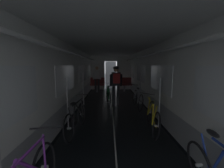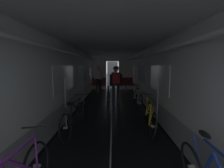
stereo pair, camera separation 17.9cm
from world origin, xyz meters
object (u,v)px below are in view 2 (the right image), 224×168
(bicycle_yellow, at_px, (150,117))
(bicycle_green_in_aisle, at_px, (108,96))
(bench_seat_far_right, at_px, (126,83))
(bicycle_silver, at_px, (137,99))
(bench_seat_far_left, at_px, (99,83))
(bicycle_black, at_px, (74,118))
(person_cyclist_aisle, at_px, (116,82))
(person_standing_near_bench, at_px, (98,78))

(bicycle_yellow, distance_m, bicycle_green_in_aisle, 2.96)
(bench_seat_far_right, distance_m, bicycle_yellow, 6.13)
(bicycle_silver, xyz_separation_m, bicycle_green_in_aisle, (-1.21, 0.51, 0.00))
(bench_seat_far_left, distance_m, bench_seat_far_right, 1.80)
(bench_seat_far_left, xyz_separation_m, bicycle_silver, (1.95, -3.94, -0.19))
(bicycle_black, xyz_separation_m, bicycle_yellow, (2.02, 0.12, -0.00))
(person_cyclist_aisle, bearing_deg, bicycle_black, -114.27)
(bicycle_yellow, height_order, person_cyclist_aisle, person_cyclist_aisle)
(bicycle_silver, relative_size, person_standing_near_bench, 1.01)
(bicycle_silver, bearing_deg, bench_seat_far_left, 116.32)
(bicycle_black, xyz_separation_m, person_standing_near_bench, (0.08, 5.87, 0.59))
(bicycle_black, height_order, bicycle_green_in_aisle, bicycle_black)
(bench_seat_far_left, xyz_separation_m, person_standing_near_bench, (0.00, -0.38, 0.41))
(bicycle_yellow, height_order, person_standing_near_bench, person_standing_near_bench)
(bicycle_green_in_aisle, bearing_deg, bicycle_black, -106.18)
(bicycle_green_in_aisle, bearing_deg, bicycle_yellow, -66.03)
(bicycle_yellow, bearing_deg, bicycle_green_in_aisle, 113.97)
(bench_seat_far_right, relative_size, bicycle_yellow, 0.58)
(bicycle_black, distance_m, person_cyclist_aisle, 2.89)
(bicycle_black, xyz_separation_m, bicycle_silver, (2.03, 2.31, -0.00))
(person_cyclist_aisle, bearing_deg, person_standing_near_bench, 107.92)
(bicycle_silver, bearing_deg, bicycle_black, -131.29)
(bicycle_yellow, bearing_deg, bicycle_silver, 89.88)
(bench_seat_far_right, bearing_deg, person_cyclist_aisle, -101.17)
(bicycle_black, xyz_separation_m, person_cyclist_aisle, (1.15, 2.56, 0.69))
(bicycle_yellow, distance_m, person_cyclist_aisle, 2.68)
(bicycle_silver, bearing_deg, person_standing_near_bench, 118.64)
(bench_seat_far_right, height_order, bicycle_green_in_aisle, bench_seat_far_right)
(bicycle_yellow, relative_size, bicycle_green_in_aisle, 1.00)
(person_standing_near_bench, bearing_deg, person_cyclist_aisle, -72.08)
(bench_seat_far_right, relative_size, person_cyclist_aisle, 0.57)
(bench_seat_far_left, distance_m, bicycle_silver, 4.39)
(bench_seat_far_right, bearing_deg, bicycle_yellow, -88.68)
(bicycle_yellow, bearing_deg, bicycle_black, -176.72)
(bicycle_green_in_aisle, bearing_deg, bench_seat_far_right, 72.74)
(bicycle_silver, distance_m, person_cyclist_aisle, 1.14)
(bench_seat_far_right, bearing_deg, person_standing_near_bench, -168.17)
(bench_seat_far_right, height_order, person_cyclist_aisle, person_cyclist_aisle)
(bench_seat_far_left, relative_size, bicycle_silver, 0.58)
(bench_seat_far_left, height_order, bicycle_silver, bicycle_silver)
(bicycle_green_in_aisle, height_order, person_standing_near_bench, person_standing_near_bench)
(bicycle_silver, relative_size, person_cyclist_aisle, 0.98)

